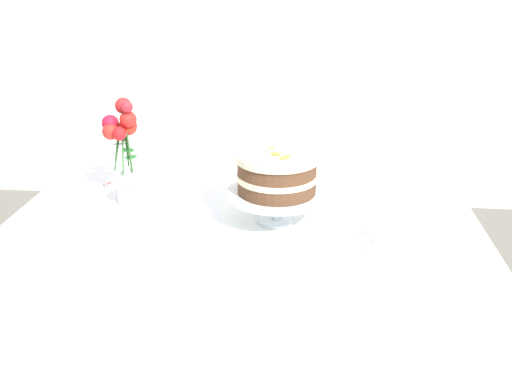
{
  "coord_description": "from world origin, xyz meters",
  "views": [
    {
      "loc": [
        0.19,
        -1.49,
        1.45
      ],
      "look_at": [
        0.04,
        -0.0,
        0.86
      ],
      "focal_mm": 38.82,
      "sensor_mm": 36.0,
      "label": 1
    }
  ],
  "objects_px": {
    "cake_stand": "(276,197)",
    "teacup": "(386,237)",
    "flower_vase": "(125,155)",
    "layer_cake": "(277,172)",
    "dining_table": "(242,251)"
  },
  "relations": [
    {
      "from": "dining_table",
      "to": "layer_cake",
      "type": "distance_m",
      "value": 0.27
    },
    {
      "from": "flower_vase",
      "to": "teacup",
      "type": "xyz_separation_m",
      "value": [
        0.78,
        -0.22,
        -0.13
      ]
    },
    {
      "from": "cake_stand",
      "to": "teacup",
      "type": "relative_size",
      "value": 2.25
    },
    {
      "from": "flower_vase",
      "to": "layer_cake",
      "type": "bearing_deg",
      "value": -11.99
    },
    {
      "from": "teacup",
      "to": "flower_vase",
      "type": "bearing_deg",
      "value": 164.49
    },
    {
      "from": "cake_stand",
      "to": "teacup",
      "type": "xyz_separation_m",
      "value": [
        0.3,
        -0.12,
        -0.06
      ]
    },
    {
      "from": "cake_stand",
      "to": "flower_vase",
      "type": "bearing_deg",
      "value": 168.01
    },
    {
      "from": "dining_table",
      "to": "teacup",
      "type": "height_order",
      "value": "teacup"
    },
    {
      "from": "cake_stand",
      "to": "teacup",
      "type": "height_order",
      "value": "cake_stand"
    },
    {
      "from": "layer_cake",
      "to": "teacup",
      "type": "height_order",
      "value": "layer_cake"
    },
    {
      "from": "layer_cake",
      "to": "flower_vase",
      "type": "bearing_deg",
      "value": 168.01
    },
    {
      "from": "layer_cake",
      "to": "flower_vase",
      "type": "height_order",
      "value": "flower_vase"
    },
    {
      "from": "flower_vase",
      "to": "teacup",
      "type": "relative_size",
      "value": 2.6
    },
    {
      "from": "dining_table",
      "to": "teacup",
      "type": "bearing_deg",
      "value": -13.78
    },
    {
      "from": "cake_stand",
      "to": "flower_vase",
      "type": "distance_m",
      "value": 0.49
    }
  ]
}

